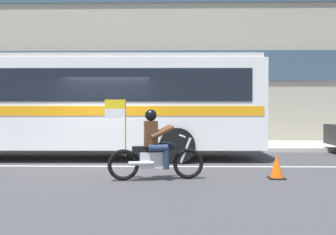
{
  "coord_description": "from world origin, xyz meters",
  "views": [
    {
      "loc": [
        2.04,
        -11.48,
        1.53
      ],
      "look_at": [
        1.82,
        -0.7,
        1.35
      ],
      "focal_mm": 42.53,
      "sensor_mm": 36.0,
      "label": 1
    }
  ],
  "objects_px": {
    "transit_bus": "(78,100)",
    "fire_hydrant": "(212,136)",
    "motorcycle_with_rider": "(155,150)",
    "traffic_cone": "(277,167)"
  },
  "relations": [
    {
      "from": "transit_bus",
      "to": "fire_hydrant",
      "type": "relative_size",
      "value": 15.46
    },
    {
      "from": "motorcycle_with_rider",
      "to": "traffic_cone",
      "type": "bearing_deg",
      "value": 4.21
    },
    {
      "from": "traffic_cone",
      "to": "fire_hydrant",
      "type": "bearing_deg",
      "value": 97.09
    },
    {
      "from": "motorcycle_with_rider",
      "to": "fire_hydrant",
      "type": "relative_size",
      "value": 2.9
    },
    {
      "from": "motorcycle_with_rider",
      "to": "fire_hydrant",
      "type": "height_order",
      "value": "motorcycle_with_rider"
    },
    {
      "from": "transit_bus",
      "to": "traffic_cone",
      "type": "bearing_deg",
      "value": -34.36
    },
    {
      "from": "motorcycle_with_rider",
      "to": "fire_hydrant",
      "type": "bearing_deg",
      "value": 75.02
    },
    {
      "from": "fire_hydrant",
      "to": "motorcycle_with_rider",
      "type": "bearing_deg",
      "value": -104.98
    },
    {
      "from": "motorcycle_with_rider",
      "to": "fire_hydrant",
      "type": "xyz_separation_m",
      "value": [
        1.88,
        7.03,
        -0.15
      ]
    },
    {
      "from": "traffic_cone",
      "to": "transit_bus",
      "type": "bearing_deg",
      "value": 145.64
    }
  ]
}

